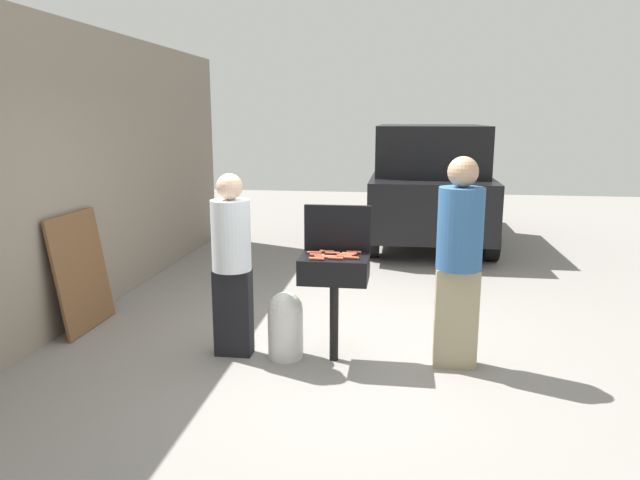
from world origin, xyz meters
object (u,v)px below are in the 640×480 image
at_px(hot_dog_8, 332,253).
at_px(hot_dog_11, 351,258).
at_px(hot_dog_5, 317,259).
at_px(propane_tank, 285,324).
at_px(hot_dog_12, 329,257).
at_px(hot_dog_0, 344,257).
at_px(hot_dog_4, 347,255).
at_px(hot_dog_13, 336,258).
at_px(hot_dog_3, 314,253).
at_px(person_left, 232,259).
at_px(hot_dog_1, 349,254).
at_px(hot_dog_2, 322,257).
at_px(person_right, 459,256).
at_px(hot_dog_7, 327,252).
at_px(hot_dog_6, 344,255).
at_px(leaning_board, 81,271).
at_px(parked_minivan, 429,182).
at_px(hot_dog_9, 354,252).
at_px(bbq_grill, 334,273).
at_px(hot_dog_10, 317,255).

bearing_deg(hot_dog_8, hot_dog_11, -39.24).
height_order(hot_dog_5, propane_tank, hot_dog_5).
height_order(hot_dog_11, hot_dog_12, same).
bearing_deg(hot_dog_0, hot_dog_4, 79.82).
bearing_deg(hot_dog_13, hot_dog_3, 139.65).
relative_size(hot_dog_0, person_left, 0.08).
height_order(hot_dog_1, hot_dog_8, same).
distance_m(hot_dog_2, person_right, 1.17).
height_order(hot_dog_2, hot_dog_7, same).
bearing_deg(person_right, hot_dog_5, -2.39).
height_order(hot_dog_2, person_right, person_right).
relative_size(hot_dog_3, hot_dog_8, 1.00).
bearing_deg(hot_dog_4, hot_dog_6, -126.24).
bearing_deg(hot_dog_0, hot_dog_2, -167.42).
distance_m(hot_dog_5, leaning_board, 2.64).
xyz_separation_m(hot_dog_8, person_left, (-0.90, -0.06, -0.07)).
distance_m(hot_dog_3, hot_dog_12, 0.20).
relative_size(hot_dog_8, propane_tank, 0.21).
height_order(person_right, leaning_board, person_right).
relative_size(hot_dog_13, propane_tank, 0.21).
xyz_separation_m(hot_dog_4, person_left, (-1.04, -0.02, -0.07)).
height_order(hot_dog_4, person_left, person_left).
bearing_deg(hot_dog_8, hot_dog_12, -94.45).
relative_size(propane_tank, parked_minivan, 0.14).
distance_m(hot_dog_3, hot_dog_4, 0.30).
relative_size(hot_dog_12, propane_tank, 0.21).
bearing_deg(hot_dog_4, leaning_board, 171.03).
distance_m(hot_dog_0, parked_minivan, 5.69).
bearing_deg(hot_dog_1, hot_dog_4, -113.77).
xyz_separation_m(hot_dog_2, hot_dog_9, (0.26, 0.23, 0.00)).
bearing_deg(hot_dog_6, hot_dog_1, 60.61).
height_order(hot_dog_0, hot_dog_5, same).
relative_size(bbq_grill, hot_dog_12, 7.41).
relative_size(hot_dog_8, hot_dog_13, 1.00).
relative_size(hot_dog_1, hot_dog_6, 1.00).
height_order(hot_dog_5, hot_dog_6, same).
xyz_separation_m(hot_dog_11, leaning_board, (-2.83, 0.55, -0.37)).
bearing_deg(bbq_grill, parked_minivan, 79.74).
height_order(hot_dog_9, hot_dog_13, same).
distance_m(hot_dog_2, hot_dog_6, 0.21).
relative_size(hot_dog_7, hot_dog_10, 1.00).
bearing_deg(hot_dog_7, hot_dog_12, -76.20).
bearing_deg(bbq_grill, hot_dog_1, 27.41).
distance_m(hot_dog_4, propane_tank, 0.86).
height_order(hot_dog_2, person_left, person_left).
distance_m(hot_dog_11, person_left, 1.09).
bearing_deg(leaning_board, propane_tank, -11.80).
xyz_separation_m(bbq_grill, parked_minivan, (1.01, 5.56, 0.21)).
xyz_separation_m(hot_dog_3, leaning_board, (-2.48, 0.40, -0.37)).
bearing_deg(hot_dog_2, leaning_board, 167.69).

